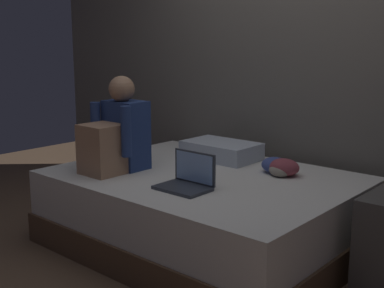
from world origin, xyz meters
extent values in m
plane|color=brown|center=(0.00, 0.00, 0.00)|extent=(8.00, 8.00, 0.00)
cube|color=slate|center=(0.00, 1.20, 1.35)|extent=(5.60, 0.10, 2.70)
cube|color=brown|center=(-0.20, 0.30, 0.10)|extent=(2.00, 1.50, 0.21)
cube|color=silver|center=(-0.20, 0.30, 0.36)|extent=(1.96, 1.46, 0.31)
cube|color=navy|center=(-0.73, 0.08, 0.76)|extent=(0.30, 0.20, 0.48)
sphere|color=#A87C5E|center=(-0.73, 0.05, 1.08)|extent=(0.18, 0.18, 0.18)
cube|color=#A87C5E|center=(-0.73, -0.14, 0.69)|extent=(0.26, 0.24, 0.34)
cylinder|color=navy|center=(-0.89, -0.06, 0.82)|extent=(0.07, 0.07, 0.34)
cylinder|color=navy|center=(-0.57, -0.06, 0.82)|extent=(0.07, 0.07, 0.34)
cube|color=#333842|center=(-0.06, -0.07, 0.53)|extent=(0.32, 0.22, 0.02)
cube|color=#333842|center=(-0.06, 0.05, 0.64)|extent=(0.32, 0.01, 0.20)
cube|color=#8CB2EA|center=(-0.06, 0.04, 0.64)|extent=(0.29, 0.00, 0.18)
cube|color=silver|center=(-0.40, 0.75, 0.58)|extent=(0.56, 0.36, 0.13)
ellipsoid|color=gray|center=(0.22, 0.59, 0.56)|extent=(0.15, 0.13, 0.08)
ellipsoid|color=#3D4C8E|center=(0.13, 0.71, 0.56)|extent=(0.17, 0.14, 0.09)
ellipsoid|color=#8E3D47|center=(0.23, 0.63, 0.57)|extent=(0.21, 0.18, 0.12)
ellipsoid|color=#3D4C8E|center=(0.14, 0.65, 0.57)|extent=(0.20, 0.17, 0.11)
camera|label=1|loc=(1.91, -2.24, 1.40)|focal=46.98mm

